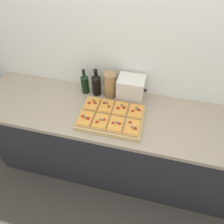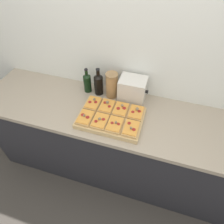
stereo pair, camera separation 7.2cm
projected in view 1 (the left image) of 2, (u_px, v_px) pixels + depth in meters
ground_plane at (112, 192)px, 2.20m from camera, size 12.00×12.00×0.00m
wall_back at (130, 60)px, 1.75m from camera, size 6.00×0.06×2.50m
kitchen_counter at (119, 144)px, 2.08m from camera, size 2.63×0.67×0.94m
cutting_board at (111, 118)px, 1.68m from camera, size 0.53×0.37×0.04m
pizza_slice_back_left at (92, 104)px, 1.74m from camera, size 0.12×0.17×0.05m
pizza_slice_back_midleft at (106, 106)px, 1.72m from camera, size 0.12×0.17×0.06m
pizza_slice_back_midright at (121, 109)px, 1.70m from camera, size 0.12×0.17×0.05m
pizza_slice_back_right at (136, 111)px, 1.68m from camera, size 0.12×0.17×0.06m
pizza_slice_front_left at (86, 119)px, 1.62m from camera, size 0.12×0.17×0.05m
pizza_slice_front_midleft at (101, 122)px, 1.60m from camera, size 0.12×0.17×0.05m
pizza_slice_front_midright at (116, 124)px, 1.58m from camera, size 0.12×0.17×0.05m
pizza_slice_front_right at (132, 127)px, 1.56m from camera, size 0.12×0.17×0.05m
olive_oil_bottle at (85, 83)px, 1.87m from camera, size 0.07×0.07×0.25m
wine_bottle at (96, 84)px, 1.84m from camera, size 0.08×0.08×0.27m
grain_jar_tall at (110, 85)px, 1.81m from camera, size 0.11×0.11×0.25m
toaster_oven at (131, 89)px, 1.78m from camera, size 0.26×0.18×0.23m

